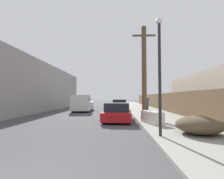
{
  "coord_description": "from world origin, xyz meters",
  "views": [
    {
      "loc": [
        1.86,
        -2.53,
        1.65
      ],
      "look_at": [
        1.43,
        11.32,
        2.26
      ],
      "focal_mm": 28.0,
      "sensor_mm": 36.0,
      "label": 1
    }
  ],
  "objects_px": {
    "car_parked_far": "(117,103)",
    "brush_pile": "(199,125)",
    "pedestrian": "(147,103)",
    "utility_pole": "(144,70)",
    "pickup_truck": "(82,103)",
    "parked_sports_car_red": "(117,113)",
    "discarded_fridge": "(152,117)",
    "car_parked_mid": "(120,105)",
    "street_lamp": "(160,67)"
  },
  "relations": [
    {
      "from": "car_parked_far",
      "to": "utility_pole",
      "type": "distance_m",
      "value": 16.53
    },
    {
      "from": "utility_pole",
      "to": "street_lamp",
      "type": "xyz_separation_m",
      "value": [
        -0.37,
        -6.46,
        -0.84
      ]
    },
    {
      "from": "pickup_truck",
      "to": "utility_pole",
      "type": "height_order",
      "value": "utility_pole"
    },
    {
      "from": "discarded_fridge",
      "to": "parked_sports_car_red",
      "type": "bearing_deg",
      "value": 122.8
    },
    {
      "from": "car_parked_far",
      "to": "pedestrian",
      "type": "height_order",
      "value": "pedestrian"
    },
    {
      "from": "discarded_fridge",
      "to": "car_parked_mid",
      "type": "distance_m",
      "value": 12.09
    },
    {
      "from": "car_parked_mid",
      "to": "pedestrian",
      "type": "height_order",
      "value": "pedestrian"
    },
    {
      "from": "discarded_fridge",
      "to": "pickup_truck",
      "type": "relative_size",
      "value": 0.35
    },
    {
      "from": "pickup_truck",
      "to": "utility_pole",
      "type": "bearing_deg",
      "value": 130.16
    },
    {
      "from": "car_parked_mid",
      "to": "utility_pole",
      "type": "relative_size",
      "value": 0.66
    },
    {
      "from": "parked_sports_car_red",
      "to": "brush_pile",
      "type": "distance_m",
      "value": 5.82
    },
    {
      "from": "pickup_truck",
      "to": "brush_pile",
      "type": "xyz_separation_m",
      "value": [
        7.47,
        -12.69,
        -0.44
      ]
    },
    {
      "from": "parked_sports_car_red",
      "to": "car_parked_mid",
      "type": "height_order",
      "value": "car_parked_mid"
    },
    {
      "from": "pickup_truck",
      "to": "street_lamp",
      "type": "xyz_separation_m",
      "value": [
        5.76,
        -13.11,
        1.95
      ]
    },
    {
      "from": "brush_pile",
      "to": "car_parked_far",
      "type": "bearing_deg",
      "value": 98.95
    },
    {
      "from": "pickup_truck",
      "to": "utility_pole",
      "type": "relative_size",
      "value": 0.77
    },
    {
      "from": "car_parked_far",
      "to": "brush_pile",
      "type": "distance_m",
      "value": 22.41
    },
    {
      "from": "pedestrian",
      "to": "brush_pile",
      "type": "bearing_deg",
      "value": -90.44
    },
    {
      "from": "discarded_fridge",
      "to": "street_lamp",
      "type": "xyz_separation_m",
      "value": [
        -0.34,
        -3.4,
        2.41
      ]
    },
    {
      "from": "brush_pile",
      "to": "parked_sports_car_red",
      "type": "bearing_deg",
      "value": 126.0
    },
    {
      "from": "pickup_truck",
      "to": "brush_pile",
      "type": "distance_m",
      "value": 14.73
    },
    {
      "from": "pickup_truck",
      "to": "brush_pile",
      "type": "height_order",
      "value": "pickup_truck"
    },
    {
      "from": "parked_sports_car_red",
      "to": "brush_pile",
      "type": "xyz_separation_m",
      "value": [
        3.42,
        -4.71,
        -0.08
      ]
    },
    {
      "from": "pickup_truck",
      "to": "utility_pole",
      "type": "xyz_separation_m",
      "value": [
        6.13,
        -6.64,
        2.78
      ]
    },
    {
      "from": "car_parked_far",
      "to": "brush_pile",
      "type": "xyz_separation_m",
      "value": [
        3.49,
        -22.13,
        -0.11
      ]
    },
    {
      "from": "car_parked_mid",
      "to": "car_parked_far",
      "type": "xyz_separation_m",
      "value": [
        -0.37,
        7.19,
        -0.04
      ]
    },
    {
      "from": "utility_pole",
      "to": "street_lamp",
      "type": "bearing_deg",
      "value": -93.28
    },
    {
      "from": "discarded_fridge",
      "to": "pedestrian",
      "type": "relative_size",
      "value": 1.17
    },
    {
      "from": "parked_sports_car_red",
      "to": "car_parked_far",
      "type": "distance_m",
      "value": 17.43
    },
    {
      "from": "car_parked_far",
      "to": "utility_pole",
      "type": "xyz_separation_m",
      "value": [
        2.15,
        -16.09,
        3.12
      ]
    },
    {
      "from": "street_lamp",
      "to": "brush_pile",
      "type": "bearing_deg",
      "value": 13.77
    },
    {
      "from": "parked_sports_car_red",
      "to": "car_parked_far",
      "type": "bearing_deg",
      "value": 93.11
    },
    {
      "from": "utility_pole",
      "to": "pedestrian",
      "type": "xyz_separation_m",
      "value": [
        1.44,
        7.21,
        -2.77
      ]
    },
    {
      "from": "discarded_fridge",
      "to": "brush_pile",
      "type": "distance_m",
      "value": 3.28
    },
    {
      "from": "parked_sports_car_red",
      "to": "brush_pile",
      "type": "bearing_deg",
      "value": -51.12
    },
    {
      "from": "car_parked_mid",
      "to": "pickup_truck",
      "type": "distance_m",
      "value": 4.91
    },
    {
      "from": "brush_pile",
      "to": "street_lamp",
      "type": "bearing_deg",
      "value": -166.23
    },
    {
      "from": "pedestrian",
      "to": "car_parked_far",
      "type": "bearing_deg",
      "value": 112.0
    },
    {
      "from": "parked_sports_car_red",
      "to": "pedestrian",
      "type": "relative_size",
      "value": 2.54
    },
    {
      "from": "utility_pole",
      "to": "brush_pile",
      "type": "bearing_deg",
      "value": -77.52
    },
    {
      "from": "car_parked_mid",
      "to": "brush_pile",
      "type": "relative_size",
      "value": 2.37
    },
    {
      "from": "discarded_fridge",
      "to": "brush_pile",
      "type": "height_order",
      "value": "brush_pile"
    },
    {
      "from": "parked_sports_car_red",
      "to": "discarded_fridge",
      "type": "bearing_deg",
      "value": -37.12
    },
    {
      "from": "pickup_truck",
      "to": "pedestrian",
      "type": "bearing_deg",
      "value": -178.3
    },
    {
      "from": "parked_sports_car_red",
      "to": "utility_pole",
      "type": "xyz_separation_m",
      "value": [
        2.08,
        1.34,
        3.15
      ]
    },
    {
      "from": "car_parked_mid",
      "to": "pickup_truck",
      "type": "xyz_separation_m",
      "value": [
        -4.35,
        -2.25,
        0.3
      ]
    },
    {
      "from": "pickup_truck",
      "to": "discarded_fridge",
      "type": "bearing_deg",
      "value": 119.62
    },
    {
      "from": "car_parked_far",
      "to": "pickup_truck",
      "type": "relative_size",
      "value": 0.77
    },
    {
      "from": "car_parked_far",
      "to": "utility_pole",
      "type": "height_order",
      "value": "utility_pole"
    },
    {
      "from": "discarded_fridge",
      "to": "utility_pole",
      "type": "bearing_deg",
      "value": 72.26
    }
  ]
}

